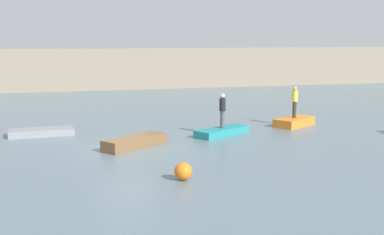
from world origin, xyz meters
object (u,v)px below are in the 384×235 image
object	(u,v)px
mooring_buoy	(183,171)
rowboat_orange	(294,122)
person_yellow_shirt	(295,100)
rowboat_teal	(222,131)
person_dark_shirt	(222,109)
rowboat_grey	(41,132)
rowboat_brown	(135,142)

from	to	relation	value
mooring_buoy	rowboat_orange	bearing A→B (deg)	45.94
person_yellow_shirt	rowboat_teal	bearing A→B (deg)	-161.83
rowboat_teal	mooring_buoy	world-z (taller)	mooring_buoy
rowboat_orange	person_dark_shirt	bearing A→B (deg)	164.98
person_dark_shirt	rowboat_grey	bearing A→B (deg)	164.97
rowboat_brown	rowboat_teal	size ratio (longest dim) A/B	1.02
rowboat_brown	mooring_buoy	bearing A→B (deg)	-117.71
rowboat_brown	rowboat_teal	bearing A→B (deg)	-13.83
person_dark_shirt	rowboat_brown	bearing A→B (deg)	-159.05
rowboat_grey	rowboat_brown	size ratio (longest dim) A/B	0.98
mooring_buoy	person_yellow_shirt	bearing A→B (deg)	45.94
rowboat_teal	person_yellow_shirt	distance (m)	5.27
rowboat_grey	rowboat_orange	size ratio (longest dim) A/B	1.21
rowboat_teal	person_yellow_shirt	xyz separation A→B (m)	(4.86, 1.59, 1.26)
rowboat_grey	person_dark_shirt	xyz separation A→B (m)	(8.93, -2.40, 1.18)
rowboat_grey	mooring_buoy	size ratio (longest dim) A/B	5.09
rowboat_orange	rowboat_grey	bearing A→B (deg)	143.48
rowboat_grey	rowboat_brown	bearing A→B (deg)	-49.15
rowboat_grey	person_yellow_shirt	size ratio (longest dim) A/B	1.82
rowboat_grey	person_yellow_shirt	distance (m)	13.88
rowboat_brown	person_yellow_shirt	distance (m)	10.35
rowboat_orange	person_dark_shirt	world-z (taller)	person_dark_shirt
rowboat_teal	rowboat_grey	bearing A→B (deg)	134.20
person_dark_shirt	mooring_buoy	distance (m)	8.76
rowboat_brown	person_yellow_shirt	bearing A→B (deg)	-15.21
mooring_buoy	person_dark_shirt	bearing A→B (deg)	61.83
rowboat_brown	mooring_buoy	xyz separation A→B (m)	(0.72, -5.82, 0.06)
person_yellow_shirt	rowboat_brown	bearing A→B (deg)	-160.43
person_dark_shirt	person_yellow_shirt	xyz separation A→B (m)	(4.86, 1.59, 0.09)
rowboat_grey	mooring_buoy	world-z (taller)	mooring_buoy
rowboat_teal	mooring_buoy	xyz separation A→B (m)	(-4.11, -7.67, 0.13)
rowboat_teal	rowboat_orange	xyz separation A→B (m)	(4.86, 1.59, 0.04)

